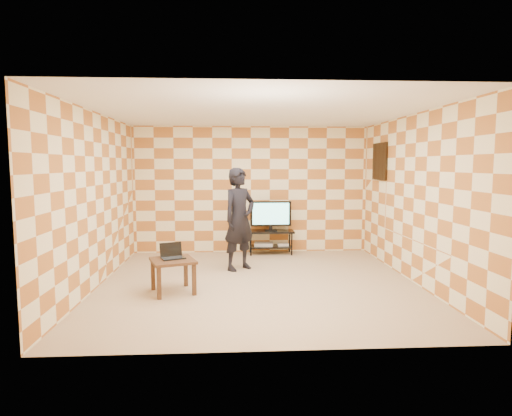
% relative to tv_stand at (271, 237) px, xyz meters
% --- Properties ---
extents(floor, '(5.00, 5.00, 0.00)m').
position_rel_tv_stand_xyz_m(floor, '(-0.41, -2.24, -0.37)').
color(floor, tan).
rests_on(floor, ground).
extents(wall_back, '(5.00, 0.02, 2.70)m').
position_rel_tv_stand_xyz_m(wall_back, '(-0.41, 0.26, 0.98)').
color(wall_back, '#FDEEBA').
rests_on(wall_back, ground).
extents(wall_front, '(5.00, 0.02, 2.70)m').
position_rel_tv_stand_xyz_m(wall_front, '(-0.41, -4.74, 0.98)').
color(wall_front, '#FDEEBA').
rests_on(wall_front, ground).
extents(wall_left, '(0.02, 5.00, 2.70)m').
position_rel_tv_stand_xyz_m(wall_left, '(-2.91, -2.24, 0.98)').
color(wall_left, '#FDEEBA').
rests_on(wall_left, ground).
extents(wall_right, '(0.02, 5.00, 2.70)m').
position_rel_tv_stand_xyz_m(wall_right, '(2.09, -2.24, 0.98)').
color(wall_right, '#FDEEBA').
rests_on(wall_right, ground).
extents(ceiling, '(5.00, 5.00, 0.02)m').
position_rel_tv_stand_xyz_m(ceiling, '(-0.41, -2.24, 2.33)').
color(ceiling, white).
rests_on(ceiling, wall_back).
extents(wall_art, '(0.04, 0.72, 0.72)m').
position_rel_tv_stand_xyz_m(wall_art, '(2.06, -0.69, 1.58)').
color(wall_art, black).
rests_on(wall_art, wall_right).
extents(tv_stand, '(0.97, 0.44, 0.50)m').
position_rel_tv_stand_xyz_m(tv_stand, '(0.00, 0.00, 0.00)').
color(tv_stand, black).
rests_on(tv_stand, floor).
extents(tv, '(0.86, 0.17, 0.63)m').
position_rel_tv_stand_xyz_m(tv, '(-0.00, -0.00, 0.48)').
color(tv, black).
rests_on(tv, tv_stand).
extents(dvd_player, '(0.41, 0.31, 0.06)m').
position_rel_tv_stand_xyz_m(dvd_player, '(-0.15, 0.03, -0.16)').
color(dvd_player, '#B0B0B3').
rests_on(dvd_player, tv_stand).
extents(game_console, '(0.23, 0.17, 0.05)m').
position_rel_tv_stand_xyz_m(game_console, '(0.27, 0.01, -0.17)').
color(game_console, silver).
rests_on(game_console, tv_stand).
extents(side_table, '(0.77, 0.77, 0.50)m').
position_rel_tv_stand_xyz_m(side_table, '(-1.70, -2.66, 0.05)').
color(side_table, '#3C2111').
rests_on(side_table, floor).
extents(laptop, '(0.41, 0.37, 0.22)m').
position_rel_tv_stand_xyz_m(laptop, '(-1.72, -2.57, 0.19)').
color(laptop, black).
rests_on(laptop, side_table).
extents(person, '(0.80, 0.76, 1.83)m').
position_rel_tv_stand_xyz_m(person, '(-0.69, -1.30, 0.55)').
color(person, black).
rests_on(person, floor).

